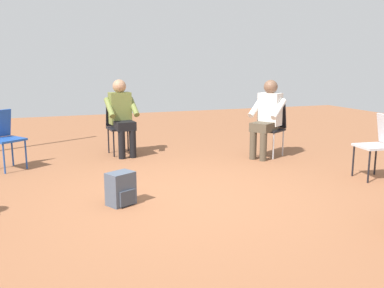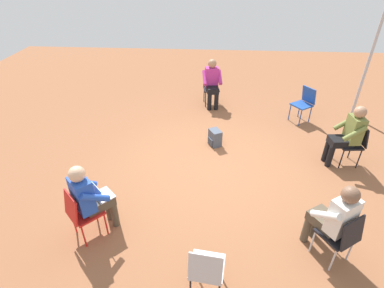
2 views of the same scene
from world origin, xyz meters
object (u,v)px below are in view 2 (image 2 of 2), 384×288
Objects in this scene: chair_northeast at (341,235)px; person_in_white at (335,216)px; chair_north at (354,142)px; person_with_laptop at (90,196)px; chair_east at (206,268)px; backpack_near_laptop_user at (215,138)px; chair_northwest at (304,102)px; chair_southeast at (81,212)px; person_in_olive at (348,133)px; chair_west at (211,86)px; person_in_magenta at (212,81)px.

chair_northeast is 0.26m from person_in_white.
chair_north is 4.84m from person_with_laptop.
chair_north is 0.69× the size of person_in_white.
chair_east is (0.60, -1.72, 0.00)m from chair_northeast.
chair_north is at bearing 79.65° from backpack_near_laptop_user.
chair_northwest is 2.36× the size of backpack_near_laptop_user.
chair_southeast is 0.69× the size of person_with_laptop.
person_with_laptop reaches higher than chair_northeast.
chair_northwest is at bearing 120.72° from backpack_near_laptop_user.
chair_southeast is at bearing 144.55° from chair_northeast.
chair_northeast is at bearing 138.00° from chair_northwest.
chair_southeast is 4.85m from person_in_olive.
chair_northwest is 1.81m from person_in_olive.
chair_northwest is at bearing 89.00° from person_with_laptop.
chair_northeast is 1.00× the size of chair_east.
chair_northwest is at bearing 89.03° from chair_southeast.
person_in_white is (-0.74, 1.63, 0.20)m from chair_east.
person_in_olive reaches higher than chair_southeast.
chair_southeast is 1.94m from chair_east.
chair_east is (0.77, 1.78, 0.00)m from chair_southeast.
chair_north is at bearing 33.45° from chair_northeast.
chair_west is 5.07m from person_in_white.
person_with_laptop is (-0.89, -1.66, 0.20)m from chair_east.
person_in_magenta is at bearing 40.90° from person_in_olive.
chair_west is 0.69× the size of person_in_white.
chair_west is 2.17m from backpack_near_laptop_user.
chair_east is 0.69× the size of person_with_laptop.
chair_north is at bearing 129.62° from person_in_magenta.
person_with_laptop is 4.77m from person_in_magenta.
person_in_olive is at bearing 70.89° from chair_southeast.
person_in_magenta reaches higher than chair_north.
chair_north is 1.00× the size of chair_east.
chair_east is at bearing 171.77° from person_in_white.
chair_southeast is 0.69× the size of person_in_olive.
person_in_magenta is at bearing 76.83° from person_in_white.
chair_northwest is 3.97m from person_in_white.
person_with_laptop is at bearing 62.09° from chair_west.
person_with_laptop reaches higher than chair_east.
chair_northeast is (4.05, -0.51, 0.00)m from chair_northwest.
chair_northwest is 1.82m from chair_north.
chair_southeast is at bearing 110.63° from person_in_olive.
chair_west is at bearing -90.00° from person_in_magenta.
chair_southeast is 0.69× the size of person_in_white.
chair_southeast is at bearing 60.32° from person_in_magenta.
chair_northwest is 0.69× the size of person_with_laptop.
person_in_white is at bearing 44.41° from chair_southeast.
chair_west is 0.69× the size of person_with_laptop.
chair_southeast is at bearing -90.00° from person_with_laptop.
chair_northeast is at bearing -90.00° from person_in_white.
chair_northwest is 0.69× the size of person_in_olive.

